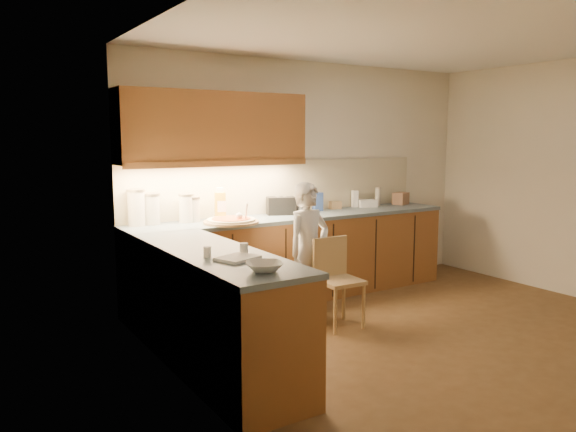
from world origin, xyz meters
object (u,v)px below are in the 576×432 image
at_px(pizza_on_board, 232,221).
at_px(child, 309,252).
at_px(wooden_chair, 336,275).
at_px(toaster, 281,206).
at_px(oil_jug, 220,205).

distance_m(pizza_on_board, child, 0.81).
xyz_separation_m(pizza_on_board, wooden_chair, (0.68, -0.80, -0.47)).
bearing_deg(toaster, wooden_chair, -72.03).
distance_m(wooden_chair, toaster, 1.21).
height_order(pizza_on_board, wooden_chair, pizza_on_board).
xyz_separation_m(child, toaster, (0.18, 0.80, 0.35)).
xyz_separation_m(pizza_on_board, oil_jug, (0.01, 0.28, 0.13)).
relative_size(oil_jug, toaster, 0.97).
distance_m(child, oil_jug, 1.05).
distance_m(wooden_chair, oil_jug, 1.40).
height_order(child, oil_jug, child).
xyz_separation_m(pizza_on_board, toaster, (0.74, 0.28, 0.07)).
bearing_deg(oil_jug, wooden_chair, -58.13).
relative_size(child, oil_jug, 4.04).
relative_size(child, wooden_chair, 1.62).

